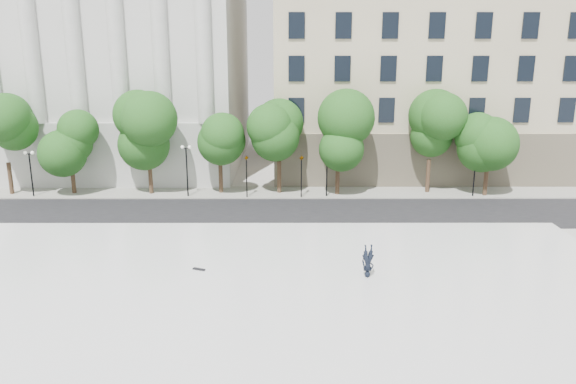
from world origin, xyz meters
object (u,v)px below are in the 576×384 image
Objects in this scene: traffic_light_east at (301,157)px; skateboard at (199,269)px; traffic_light_west at (246,157)px; person_lying at (368,272)px.

skateboard is at bearing -110.04° from traffic_light_east.
traffic_light_east is 18.24m from skateboard.
skateboard is at bearing -95.17° from traffic_light_west.
traffic_light_east is 5.61× the size of skateboard.
traffic_light_west is at bearing 180.00° from traffic_light_east.
traffic_light_west reaches higher than person_lying.
traffic_light_east is 2.27× the size of person_lying.
person_lying reaches higher than skateboard.
traffic_light_east is at bearing 0.00° from traffic_light_west.
person_lying is (3.17, -17.87, -2.93)m from traffic_light_east.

